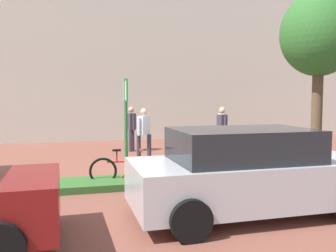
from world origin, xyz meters
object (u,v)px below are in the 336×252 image
Objects in this scene: person_suited_dark at (222,128)px; tree_sidewalk at (319,36)px; person_shirt_blue at (222,126)px; bike_rack_cluster at (230,136)px; person_shirt_white at (144,130)px; car_silver_sedan at (249,172)px; bike_at_sign at (125,170)px; bollard_steel at (227,139)px; parking_sign_post at (126,116)px; person_suited_navy at (131,126)px.

tree_sidewalk is at bearing -72.83° from person_suited_dark.
person_suited_dark is 1.00× the size of person_shirt_blue.
person_shirt_white reaches higher than bike_rack_cluster.
bike_at_sign is at bearing 123.88° from car_silver_sedan.
bike_rack_cluster is 2.13m from bollard_steel.
person_shirt_blue is at bearing 70.73° from car_silver_sedan.
person_shirt_blue is 3.46m from person_shirt_white.
bollard_steel is at bearing 44.76° from parking_sign_post.
parking_sign_post is at bearing -130.62° from bike_rack_cluster.
person_suited_navy is (0.96, 5.26, 0.63)m from bike_at_sign.
bike_at_sign is 8.40m from bike_rack_cluster.
person_shirt_white reaches higher than bollard_steel.
person_shirt_blue is (3.39, -0.89, 0.00)m from person_suited_navy.
bike_at_sign is 5.39m from person_suited_navy.
tree_sidewalk is 1.84× the size of bike_rack_cluster.
person_shirt_blue is (-0.24, -0.02, 0.53)m from bollard_steel.
parking_sign_post reaches higher than person_shirt_white.
person_shirt_white is at bearing -86.62° from person_suited_navy.
parking_sign_post is 0.95× the size of bike_rack_cluster.
bike_at_sign is 0.98× the size of person_suited_dark.
bike_at_sign is 5.27m from person_suited_dark.
parking_sign_post is 0.58× the size of car_silver_sedan.
car_silver_sedan is at bearing -110.92° from bollard_steel.
bike_at_sign is at bearing 98.24° from parking_sign_post.
parking_sign_post is 1.47× the size of person_shirt_blue.
person_suited_dark is at bearing 71.36° from car_silver_sedan.
person_shirt_white is (-3.28, -1.10, 0.00)m from person_shirt_blue.
person_suited_navy reaches higher than car_silver_sedan.
bike_at_sign is 0.98× the size of person_shirt_white.
person_suited_navy is at bearing 166.58° from bollard_steel.
bike_rack_cluster is 4.74m from person_suited_navy.
bollard_steel reaches higher than bike_at_sign.
car_silver_sedan is (-2.09, -6.20, -0.23)m from person_suited_dark.
person_shirt_white is at bearing -161.36° from person_shirt_blue.
bike_rack_cluster is 1.54× the size of person_suited_dark.
car_silver_sedan is at bearing -109.27° from person_shirt_blue.
tree_sidewalk is at bearing -83.95° from bollard_steel.
tree_sidewalk is 1.93× the size of parking_sign_post.
person_suited_navy is at bearing 80.10° from parking_sign_post.
person_shirt_blue reaches higher than bollard_steel.
bike_rack_cluster is at bearing 58.26° from person_shirt_blue.
bike_rack_cluster is (5.55, 6.30, -0.00)m from bike_at_sign.
bike_rack_cluster is at bearing 85.99° from tree_sidewalk.
tree_sidewalk is at bearing -41.32° from person_shirt_white.
person_shirt_blue is 0.40× the size of car_silver_sedan.
bollard_steel is at bearing 96.05° from tree_sidewalk.
car_silver_sedan is (0.78, -6.04, -0.23)m from person_shirt_white.
person_shirt_blue is at bearing 18.64° from person_shirt_white.
person_suited_dark is (-1.14, 3.69, -2.71)m from tree_sidewalk.
car_silver_sedan is at bearing -56.12° from bike_at_sign.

